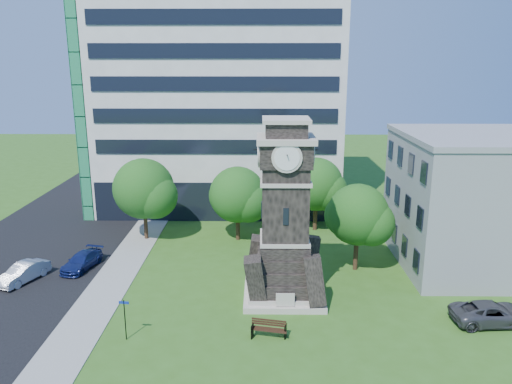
{
  "coord_description": "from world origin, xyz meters",
  "views": [
    {
      "loc": [
        1.46,
        -29.54,
        15.71
      ],
      "look_at": [
        1.04,
        6.68,
        6.16
      ],
      "focal_mm": 35.0,
      "sensor_mm": 36.0,
      "label": 1
    }
  ],
  "objects_px": {
    "clock_tower": "(285,223)",
    "street_sign": "(125,315)",
    "car_street_mid": "(23,273)",
    "park_bench": "(269,328)",
    "car_east_lot": "(492,313)",
    "car_street_north": "(82,261)"
  },
  "relations": [
    {
      "from": "car_street_north",
      "to": "street_sign",
      "type": "relative_size",
      "value": 1.68
    },
    {
      "from": "car_street_north",
      "to": "clock_tower",
      "type": "bearing_deg",
      "value": -3.01
    },
    {
      "from": "car_street_north",
      "to": "street_sign",
      "type": "height_order",
      "value": "street_sign"
    },
    {
      "from": "clock_tower",
      "to": "car_street_mid",
      "type": "relative_size",
      "value": 2.99
    },
    {
      "from": "car_street_mid",
      "to": "street_sign",
      "type": "distance_m",
      "value": 12.42
    },
    {
      "from": "park_bench",
      "to": "clock_tower",
      "type": "bearing_deg",
      "value": 90.17
    },
    {
      "from": "car_street_mid",
      "to": "park_bench",
      "type": "distance_m",
      "value": 19.41
    },
    {
      "from": "car_street_mid",
      "to": "car_east_lot",
      "type": "relative_size",
      "value": 0.83
    },
    {
      "from": "park_bench",
      "to": "street_sign",
      "type": "bearing_deg",
      "value": -165.86
    },
    {
      "from": "car_street_mid",
      "to": "park_bench",
      "type": "xyz_separation_m",
      "value": [
        17.92,
        -7.45,
        -0.11
      ]
    },
    {
      "from": "car_street_north",
      "to": "street_sign",
      "type": "distance_m",
      "value": 11.95
    },
    {
      "from": "car_east_lot",
      "to": "car_street_mid",
      "type": "bearing_deg",
      "value": 76.11
    },
    {
      "from": "park_bench",
      "to": "street_sign",
      "type": "xyz_separation_m",
      "value": [
        -8.31,
        -0.37,
        1.0
      ]
    },
    {
      "from": "car_street_mid",
      "to": "clock_tower",
      "type": "bearing_deg",
      "value": 15.69
    },
    {
      "from": "car_street_mid",
      "to": "park_bench",
      "type": "bearing_deg",
      "value": -0.64
    },
    {
      "from": "clock_tower",
      "to": "car_east_lot",
      "type": "bearing_deg",
      "value": -16.11
    },
    {
      "from": "car_east_lot",
      "to": "street_sign",
      "type": "xyz_separation_m",
      "value": [
        -22.04,
        -2.09,
        0.88
      ]
    },
    {
      "from": "clock_tower",
      "to": "street_sign",
      "type": "distance_m",
      "value": 11.62
    },
    {
      "from": "car_east_lot",
      "to": "clock_tower",
      "type": "bearing_deg",
      "value": 70.27
    },
    {
      "from": "car_east_lot",
      "to": "park_bench",
      "type": "bearing_deg",
      "value": 93.51
    },
    {
      "from": "park_bench",
      "to": "street_sign",
      "type": "relative_size",
      "value": 0.82
    },
    {
      "from": "car_street_mid",
      "to": "park_bench",
      "type": "relative_size",
      "value": 1.98
    }
  ]
}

